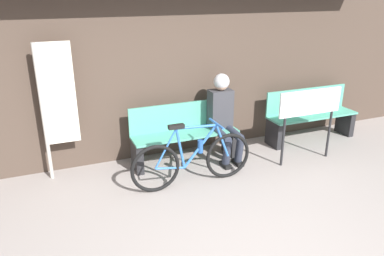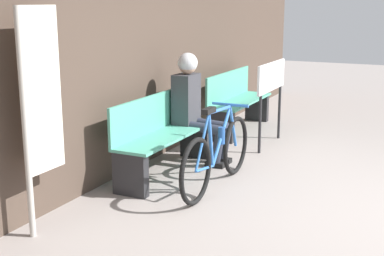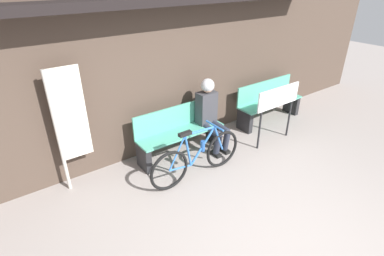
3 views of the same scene
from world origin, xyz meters
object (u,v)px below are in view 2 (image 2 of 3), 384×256
park_bench_far (237,103)px  signboard (271,83)px  park_bench_near (162,138)px  person_seated (194,101)px  bicycle (217,154)px  banner_pole (38,101)px

park_bench_far → signboard: bearing=-131.7°
park_bench_near → signboard: bearing=-22.8°
park_bench_near → person_seated: size_ratio=1.22×
bicycle → signboard: bearing=0.9°
bicycle → signboard: size_ratio=1.51×
person_seated → banner_pole: banner_pole is taller
bicycle → banner_pole: 1.92m
park_bench_far → banner_pole: size_ratio=0.87×
park_bench_near → signboard: (1.65, -0.69, 0.43)m
signboard → banner_pole: bearing=165.8°
park_bench_near → person_seated: bearing=-11.0°
signboard → person_seated: bearing=151.6°
bicycle → person_seated: bearing=40.1°
bicycle → park_bench_far: bearing=16.6°
banner_pole → bicycle: bearing=-29.5°
person_seated → park_bench_far: 1.73m
park_bench_near → banner_pole: bearing=174.8°
bicycle → person_seated: person_seated is taller
bicycle → signboard: 1.86m
signboard → park_bench_far: bearing=48.3°
banner_pole → signboard: banner_pole is taller
park_bench_near → signboard: signboard is taller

